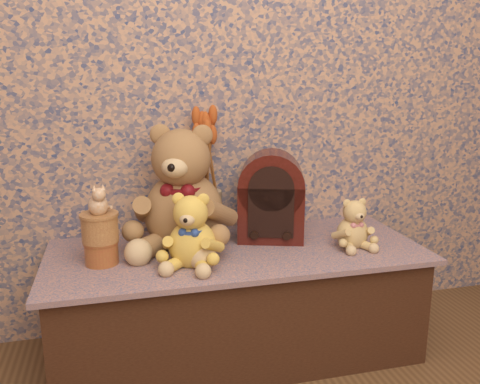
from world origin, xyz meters
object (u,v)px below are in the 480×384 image
at_px(ceramic_vase, 208,213).
at_px(teddy_medium, 192,226).
at_px(cat_figurine, 98,199).
at_px(teddy_large, 183,182).
at_px(cathedral_radio, 271,196).
at_px(teddy_small, 353,221).
at_px(biscuit_tin_lower, 102,252).

bearing_deg(ceramic_vase, teddy_medium, -110.57).
height_order(ceramic_vase, cat_figurine, cat_figurine).
bearing_deg(cat_figurine, teddy_medium, -27.07).
xyz_separation_m(teddy_large, cathedral_radio, (0.36, -0.00, -0.08)).
bearing_deg(ceramic_vase, teddy_small, -29.11).
distance_m(teddy_large, ceramic_vase, 0.23).
xyz_separation_m(teddy_medium, ceramic_vase, (0.12, 0.31, -0.05)).
bearing_deg(cathedral_radio, ceramic_vase, 172.31).
bearing_deg(cathedral_radio, biscuit_tin_lower, -152.03).
height_order(teddy_large, cathedral_radio, teddy_large).
relative_size(teddy_small, cat_figurine, 1.85).
bearing_deg(ceramic_vase, biscuit_tin_lower, -151.75).
distance_m(teddy_medium, cathedral_radio, 0.41).
height_order(teddy_small, cathedral_radio, cathedral_radio).
xyz_separation_m(teddy_large, teddy_medium, (-0.00, -0.20, -0.12)).
bearing_deg(cat_figurine, biscuit_tin_lower, 0.00).
distance_m(cathedral_radio, cat_figurine, 0.68).
bearing_deg(teddy_small, cat_figurine, 175.37).
distance_m(teddy_large, cat_figurine, 0.34).
distance_m(ceramic_vase, cat_figurine, 0.51).
relative_size(cathedral_radio, ceramic_vase, 1.92).
bearing_deg(biscuit_tin_lower, cathedral_radio, 9.96).
bearing_deg(teddy_large, biscuit_tin_lower, -136.67).
bearing_deg(cat_figurine, cathedral_radio, -2.48).
distance_m(teddy_large, teddy_medium, 0.23).
relative_size(teddy_large, teddy_medium, 1.82).
relative_size(teddy_medium, cathedral_radio, 0.78).
xyz_separation_m(teddy_small, biscuit_tin_lower, (-0.95, 0.06, -0.06)).
xyz_separation_m(cathedral_radio, cat_figurine, (-0.67, -0.12, 0.06)).
distance_m(teddy_small, biscuit_tin_lower, 0.95).
bearing_deg(cathedral_radio, teddy_small, -13.82).
bearing_deg(teddy_small, teddy_medium, -178.90).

